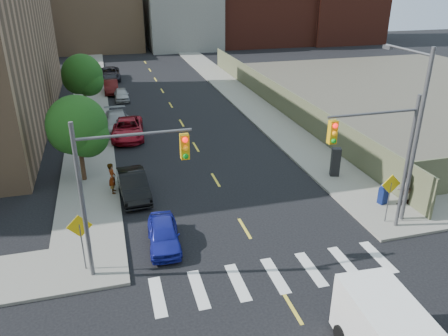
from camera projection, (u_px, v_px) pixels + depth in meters
sidewalk_nw at (91, 87)px, 49.99m from camera, size 3.50×73.00×0.15m
sidewalk_ne at (221, 79)px, 53.76m from camera, size 3.50×73.00×0.15m
fence_north at (276, 96)px, 41.84m from camera, size 0.12×44.00×2.50m
gravel_lot at (423, 91)px, 48.57m from camera, size 36.00×42.00×0.06m
bg_bldg_midwest at (96, 3)px, 74.26m from camera, size 14.00×16.00×15.00m
bg_bldg_center at (180, 17)px, 76.92m from camera, size 12.00×16.00×10.00m
signal_nw at (119, 178)px, 17.35m from camera, size 4.59×0.30×7.00m
signal_ne at (382, 149)px, 20.26m from camera, size 4.59×0.30×7.00m
streetlight_ne at (413, 125)px, 21.31m from camera, size 0.25×3.70×9.00m
warn_sign_nw at (80, 232)px, 18.38m from camera, size 1.06×0.06×2.83m
warn_sign_ne at (390, 190)px, 22.02m from camera, size 1.06×0.06×2.83m
warn_sign_midwest at (85, 131)px, 30.27m from camera, size 1.06×0.06×2.83m
tree_west_near at (77, 129)px, 26.13m from camera, size 3.66×3.64×5.52m
tree_west_far at (82, 77)px, 39.34m from camera, size 3.66×3.64×5.52m
parked_car_blue at (164, 234)px, 20.78m from camera, size 1.69×3.73×1.24m
parked_car_black at (133, 185)px, 25.40m from camera, size 1.79×4.48×1.45m
parked_car_red at (127, 129)px, 34.58m from camera, size 2.84×5.51×1.49m
parked_car_silver at (117, 122)px, 36.00m from camera, size 2.20×5.28×1.52m
parked_car_white at (121, 94)px, 44.95m from camera, size 1.45×3.59×1.22m
parked_car_maroon at (111, 87)px, 47.64m from camera, size 1.48×4.26×1.40m
parked_car_grey at (110, 74)px, 53.64m from camera, size 2.53×5.43×1.51m
mailbox at (384, 194)px, 24.35m from camera, size 0.57×0.48×1.22m
payphone at (335, 162)px, 27.61m from camera, size 0.67×0.60×1.85m
pedestrian_west at (112, 178)px, 25.42m from camera, size 0.46×0.69×1.86m
pedestrian_east at (404, 188)px, 24.12m from camera, size 1.03×0.85×1.93m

